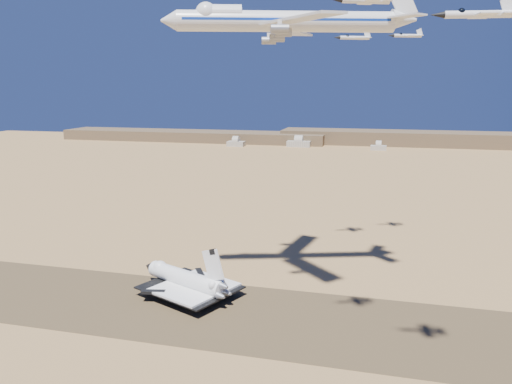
% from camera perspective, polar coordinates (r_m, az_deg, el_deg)
% --- Properties ---
extents(ground, '(1200.00, 1200.00, 0.00)m').
position_cam_1_polar(ground, '(174.24, -2.01, -13.86)').
color(ground, '#B1824E').
rests_on(ground, ground).
extents(runway, '(600.00, 50.00, 0.06)m').
position_cam_1_polar(runway, '(174.23, -2.01, -13.85)').
color(runway, brown).
rests_on(runway, ground).
extents(ridgeline, '(960.00, 90.00, 18.00)m').
position_cam_1_polar(ridgeline, '(681.55, 16.03, 5.73)').
color(ridgeline, brown).
rests_on(ridgeline, ground).
extents(hangars, '(200.50, 29.50, 30.00)m').
position_cam_1_polar(hangars, '(642.13, 4.47, 5.55)').
color(hangars, '#B6B0A1').
rests_on(hangars, ground).
extents(shuttle, '(43.31, 36.69, 21.08)m').
position_cam_1_polar(shuttle, '(189.05, -8.07, -9.97)').
color(shuttle, white).
rests_on(shuttle, runway).
extents(carrier_747, '(84.08, 62.55, 21.09)m').
position_cam_1_polar(carrier_747, '(172.45, 2.62, 18.92)').
color(carrier_747, white).
extents(crew_a, '(0.58, 0.69, 1.61)m').
position_cam_1_polar(crew_a, '(179.89, -6.09, -12.76)').
color(crew_a, '#F3560E').
rests_on(crew_a, runway).
extents(crew_b, '(0.88, 0.88, 1.62)m').
position_cam_1_polar(crew_b, '(182.64, -6.70, -12.37)').
color(crew_b, '#F3560E').
rests_on(crew_b, runway).
extents(crew_c, '(1.13, 1.01, 1.73)m').
position_cam_1_polar(crew_c, '(180.17, -6.17, -12.69)').
color(crew_c, '#F3560E').
rests_on(crew_c, runway).
extents(chase_jet_a, '(13.99, 8.36, 3.62)m').
position_cam_1_polar(chase_jet_a, '(125.91, 12.27, 20.61)').
color(chase_jet_a, white).
extents(chase_jet_b, '(15.97, 8.87, 3.99)m').
position_cam_1_polar(chase_jet_b, '(112.04, 23.85, 18.10)').
color(chase_jet_b, white).
extents(chase_jet_c, '(15.35, 9.41, 3.99)m').
position_cam_1_polar(chase_jet_c, '(218.79, 11.11, 16.93)').
color(chase_jet_c, white).
extents(chase_jet_d, '(14.97, 8.80, 3.83)m').
position_cam_1_polar(chase_jet_d, '(234.40, 16.85, 16.74)').
color(chase_jet_d, white).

